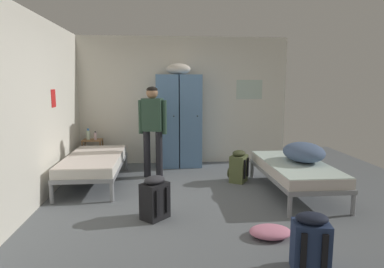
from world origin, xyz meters
TOP-DOWN VIEW (x-y plane):
  - ground_plane at (0.00, 0.00)m, footprint 7.88×7.88m
  - room_backdrop at (-1.14, 1.18)m, footprint 4.38×4.99m
  - locker_bank at (-0.10, 2.18)m, footprint 0.90×0.55m
  - shelf_unit at (-1.83, 2.18)m, footprint 0.38×0.30m
  - bed_right at (1.58, 0.26)m, footprint 0.90×1.90m
  - bed_left_rear at (-1.58, 1.03)m, footprint 0.90×1.90m
  - bedding_heap at (1.73, 0.30)m, footprint 0.60×0.76m
  - person_traveler at (-0.61, 1.37)m, footprint 0.50×0.29m
  - water_bottle at (-1.91, 2.20)m, footprint 0.08×0.08m
  - lotion_bottle at (-1.76, 2.14)m, footprint 0.05×0.05m
  - backpack_black at (-0.54, -0.54)m, footprint 0.42×0.42m
  - backpack_olive at (0.86, 0.96)m, footprint 0.41×0.40m
  - backpack_navy at (0.89, -1.87)m, footprint 0.36×0.38m
  - clothes_pile_pink at (0.75, -1.18)m, footprint 0.47×0.36m

SIDE VIEW (x-z plane):
  - ground_plane at x=0.00m, z-range 0.00..0.00m
  - clothes_pile_pink at x=0.75m, z-range 0.00..0.12m
  - backpack_black at x=-0.54m, z-range -0.02..0.53m
  - backpack_olive at x=0.86m, z-range -0.02..0.53m
  - backpack_navy at x=0.89m, z-range -0.02..0.53m
  - shelf_unit at x=-1.83m, z-range 0.06..0.63m
  - bed_right at x=1.58m, z-range 0.14..0.63m
  - bed_left_rear at x=-1.58m, z-range 0.14..0.63m
  - bedding_heap at x=1.73m, z-range 0.49..0.79m
  - lotion_bottle at x=-1.76m, z-range 0.56..0.74m
  - water_bottle at x=-1.91m, z-range 0.56..0.78m
  - locker_bank at x=-0.10m, z-range -0.07..2.00m
  - person_traveler at x=-0.61m, z-range 0.17..1.79m
  - room_backdrop at x=-1.14m, z-range 0.00..2.63m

